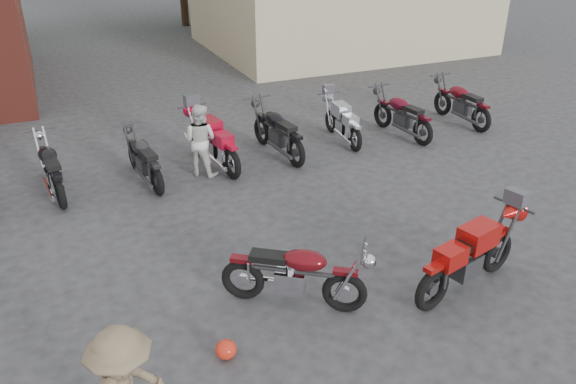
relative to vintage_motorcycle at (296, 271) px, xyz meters
name	(u,v)px	position (x,y,z in m)	size (l,w,h in m)	color
ground	(304,314)	(0.02, -0.22, -0.57)	(90.00, 90.00, 0.00)	#2D2D2F
stucco_building	(338,1)	(8.52, 14.78, 1.18)	(10.00, 8.00, 3.50)	tan
vintage_motorcycle	(296,271)	(0.00, 0.00, 0.00)	(1.96, 0.65, 1.14)	#570A11
sportbike	(471,253)	(2.42, -0.63, 0.03)	(2.06, 0.68, 1.19)	#A4110D
helmet	(226,349)	(-1.20, -0.60, -0.45)	(0.26, 0.26, 0.24)	red
person_light	(200,140)	(0.02, 4.77, 0.18)	(0.73, 0.57, 1.50)	silver
row_bike_2	(50,166)	(-2.84, 5.06, 0.01)	(1.98, 0.65, 1.15)	black
row_bike_3	(143,156)	(-1.13, 4.87, -0.02)	(1.89, 0.62, 1.10)	black
row_bike_4	(213,139)	(0.38, 5.08, 0.04)	(2.11, 0.70, 1.22)	#B60F2D
row_bike_5	(277,129)	(1.86, 5.11, 0.04)	(2.10, 0.69, 1.22)	black
row_bike_6	(342,120)	(3.59, 5.27, -0.04)	(1.83, 0.60, 1.06)	gray
row_bike_7	(402,113)	(5.07, 5.02, 0.01)	(2.00, 0.66, 1.16)	#4F0919
row_bike_8	(461,101)	(6.99, 5.19, 0.02)	(2.03, 0.67, 1.18)	#550A14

